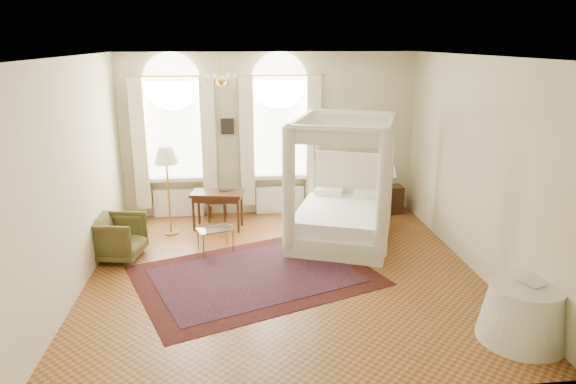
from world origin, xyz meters
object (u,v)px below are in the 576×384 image
object	(u,v)px
stool	(217,201)
floor_lamp	(166,160)
canopy_bed	(342,214)
side_table	(523,313)
writing_desk	(217,197)
armchair	(117,238)
nightstand	(392,199)
coffee_table	(215,230)

from	to	relation	value
stool	floor_lamp	distance (m)	1.50
canopy_bed	side_table	size ratio (longest dim) A/B	2.37
writing_desk	side_table	xyz separation A→B (m)	(3.77, -4.27, -0.27)
canopy_bed	side_table	xyz separation A→B (m)	(1.53, -3.37, -0.16)
canopy_bed	armchair	distance (m)	3.89
canopy_bed	floor_lamp	size ratio (longest dim) A/B	1.50
stool	side_table	world-z (taller)	side_table
canopy_bed	nightstand	size ratio (longest dim) A/B	4.34
stool	floor_lamp	world-z (taller)	floor_lamp
stool	coffee_table	size ratio (longest dim) A/B	0.67
nightstand	writing_desk	distance (m)	3.70
coffee_table	side_table	xyz separation A→B (m)	(3.80, -3.17, -0.02)
floor_lamp	canopy_bed	bearing A→B (deg)	-12.74
canopy_bed	writing_desk	world-z (taller)	canopy_bed
nightstand	floor_lamp	world-z (taller)	floor_lamp
stool	side_table	bearing A→B (deg)	-51.38
writing_desk	stool	bearing A→B (deg)	93.70
side_table	coffee_table	bearing A→B (deg)	140.16
canopy_bed	nightstand	distance (m)	2.05
nightstand	side_table	bearing A→B (deg)	-88.37
canopy_bed	writing_desk	size ratio (longest dim) A/B	2.37
armchair	side_table	world-z (taller)	armchair
stool	coffee_table	bearing A→B (deg)	-89.61
armchair	side_table	xyz separation A→B (m)	(5.40, -3.00, -0.01)
canopy_bed	stool	distance (m)	2.67
nightstand	armchair	bearing A→B (deg)	-160.45
coffee_table	floor_lamp	distance (m)	1.64
coffee_table	floor_lamp	world-z (taller)	floor_lamp
armchair	coffee_table	distance (m)	1.61
canopy_bed	writing_desk	xyz separation A→B (m)	(-2.25, 0.90, 0.11)
nightstand	coffee_table	xyz separation A→B (m)	(-3.66, -1.70, 0.08)
writing_desk	armchair	size ratio (longest dim) A/B	1.31
writing_desk	coffee_table	xyz separation A→B (m)	(-0.02, -1.10, -0.26)
canopy_bed	nightstand	xyz separation A→B (m)	(1.39, 1.49, -0.22)
floor_lamp	side_table	size ratio (longest dim) A/B	1.58
stool	coffee_table	xyz separation A→B (m)	(0.01, -1.60, -0.02)
writing_desk	coffee_table	bearing A→B (deg)	-91.10
armchair	coffee_table	xyz separation A→B (m)	(1.60, 0.17, 0.00)
armchair	coffee_table	bearing A→B (deg)	-73.08
canopy_bed	stool	bearing A→B (deg)	148.60
nightstand	stool	size ratio (longest dim) A/B	1.22
coffee_table	side_table	distance (m)	4.94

